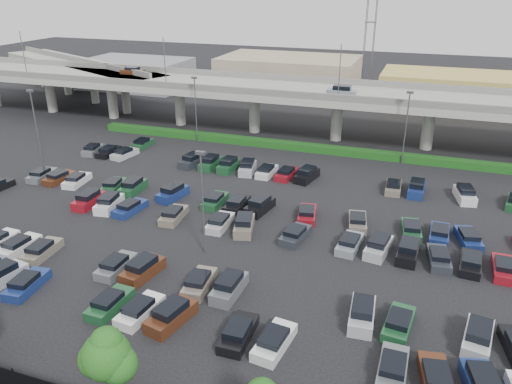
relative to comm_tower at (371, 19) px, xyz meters
The scene contains 9 objects.
ground 75.73m from the comm_tower, 93.09° to the right, with size 280.00×280.00×0.00m, color black.
overpass 43.10m from the comm_tower, 95.73° to the right, with size 150.00×13.00×15.80m.
on_ramp 64.67m from the comm_tower, 151.11° to the right, with size 50.93×30.13×8.80m.
hedge 51.42m from the comm_tower, 94.67° to the right, with size 66.00×1.60×1.10m, color #154012.
tree_row 101.30m from the comm_tower, 91.88° to the right, with size 65.07×3.66×5.94m.
parked_cars 79.58m from the comm_tower, 93.07° to the right, with size 63.07×41.56×1.67m.
light_poles 73.06m from the comm_tower, 96.44° to the right, with size 66.90×48.38×10.30m.
distant_buildings 18.96m from the comm_tower, 55.50° to the right, with size 138.00×24.00×9.00m.
comm_tower is the anchor object (origin of this frame).
Camera 1 is at (18.37, -45.81, 24.50)m, focal length 35.00 mm.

